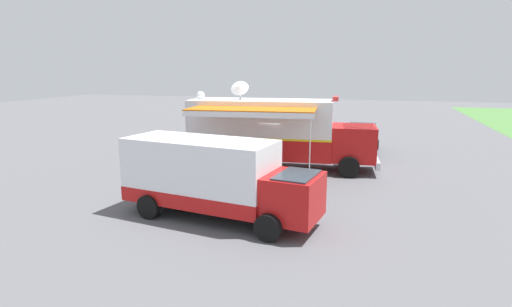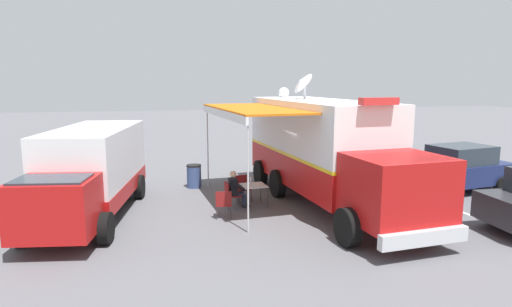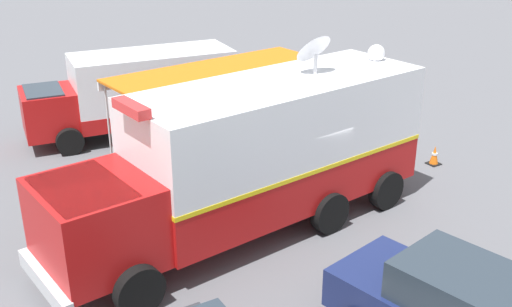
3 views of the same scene
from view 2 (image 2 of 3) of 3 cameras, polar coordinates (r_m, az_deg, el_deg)
The scene contains 13 objects.
ground_plane at distance 15.75m, azimuth 7.84°, elevation -5.82°, with size 100.00×100.00×0.00m, color #5B5B60.
lot_stripe at distance 16.75m, azimuth 21.32°, elevation -5.45°, with size 0.12×4.80×0.01m, color silver.
command_truck at distance 14.67m, azimuth 9.16°, elevation 0.78°, with size 5.53×9.67×4.53m.
folding_table at distance 14.41m, azimuth -0.32°, elevation -4.41°, with size 0.87×0.87×0.73m.
water_bottle at distance 14.51m, azimuth -0.72°, elevation -3.65°, with size 0.07×0.07×0.22m.
folding_chair_at_table at distance 14.27m, azimuth -3.43°, elevation -5.22°, with size 0.52×0.52×0.87m.
folding_chair_beside_table at distance 15.22m, azimuth -1.80°, elevation -4.28°, with size 0.52×0.52×0.87m.
folding_chair_spare_by_truck at distance 13.23m, azimuth -4.31°, elevation -6.42°, with size 0.54×0.54×0.87m.
seated_responder at distance 14.28m, azimuth -2.70°, elevation -4.63°, with size 0.69×0.59×1.25m.
trash_bin at distance 17.17m, azimuth -8.20°, elevation -2.98°, with size 0.57×0.57×0.91m.
traffic_cone at distance 21.02m, azimuth 1.77°, elevation -1.08°, with size 0.36×0.36×0.58m.
support_truck at distance 14.19m, azimuth -20.99°, elevation -2.31°, with size 3.13×7.03×2.70m.
car_far_corner at distance 18.03m, azimuth 25.18°, elevation -1.82°, with size 4.45×2.56×1.76m.
Camera 2 is at (5.40, 14.20, 4.13)m, focal length 30.23 mm.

